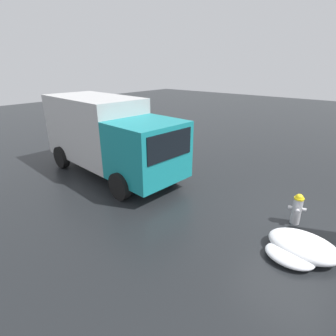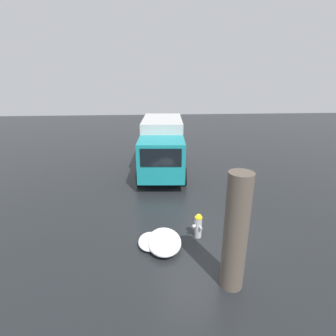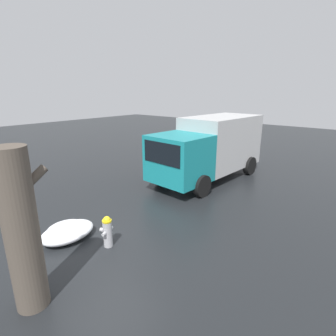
# 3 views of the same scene
# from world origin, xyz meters

# --- Properties ---
(ground_plane) EXTENTS (60.00, 60.00, 0.00)m
(ground_plane) POSITION_xyz_m (0.00, 0.00, 0.00)
(ground_plane) COLOR black
(fire_hydrant) EXTENTS (0.45, 0.35, 0.88)m
(fire_hydrant) POSITION_xyz_m (-0.00, 0.00, 0.45)
(fire_hydrant) COLOR #B7B7BC
(fire_hydrant) RESTS_ON ground_plane
(tree_trunk) EXTENTS (0.92, 0.61, 3.19)m
(tree_trunk) POSITION_xyz_m (-2.22, -0.48, 1.61)
(tree_trunk) COLOR brown
(tree_trunk) RESTS_ON ground_plane
(delivery_truck) EXTENTS (6.38, 2.85, 2.91)m
(delivery_truck) POSITION_xyz_m (6.79, 0.88, 1.57)
(delivery_truck) COLOR teal
(delivery_truck) RESTS_ON ground_plane
(snow_pile_by_hydrant) EXTENTS (1.53, 1.10, 0.41)m
(snow_pile_by_hydrant) POSITION_xyz_m (-0.49, 1.20, 0.20)
(snow_pile_by_hydrant) COLOR white
(snow_pile_by_hydrant) RESTS_ON ground_plane
(snow_pile_curbside) EXTENTS (1.05, 0.79, 0.26)m
(snow_pile_curbside) POSITION_xyz_m (-0.34, 1.65, 0.13)
(snow_pile_curbside) COLOR white
(snow_pile_curbside) RESTS_ON ground_plane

